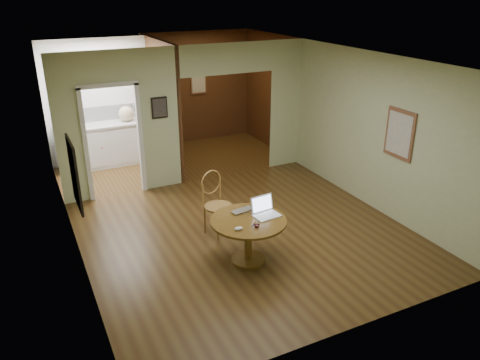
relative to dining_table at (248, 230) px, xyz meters
name	(u,v)px	position (x,y,z in m)	size (l,w,h in m)	color
floor	(248,235)	(0.33, 0.66, -0.50)	(5.00, 5.00, 0.00)	#462C14
room_shell	(158,115)	(-0.14, 3.76, 0.79)	(5.20, 7.50, 5.00)	white
dining_table	(248,230)	(0.00, 0.00, 0.00)	(1.08, 1.08, 0.67)	brown
chair	(216,199)	(-0.07, 1.01, 0.08)	(0.55, 0.55, 1.05)	olive
open_laptop	(265,210)	(0.28, 0.04, 0.24)	(0.39, 0.35, 0.26)	white
closed_laptop	(245,212)	(0.05, 0.22, 0.19)	(0.34, 0.22, 0.03)	silver
mouse	(239,229)	(-0.26, -0.21, 0.20)	(0.12, 0.07, 0.05)	white
wine_glass	(257,224)	(0.00, -0.25, 0.22)	(0.09, 0.09, 0.10)	white
pen	(253,224)	(-0.01, -0.17, 0.18)	(0.01, 0.01, 0.15)	navy
kitchen_cabinet	(107,144)	(-1.02, 4.86, -0.03)	(2.06, 0.60, 0.94)	white
grocery_bag	(126,114)	(-0.53, 4.86, 0.61)	(0.33, 0.28, 0.33)	#CAB794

